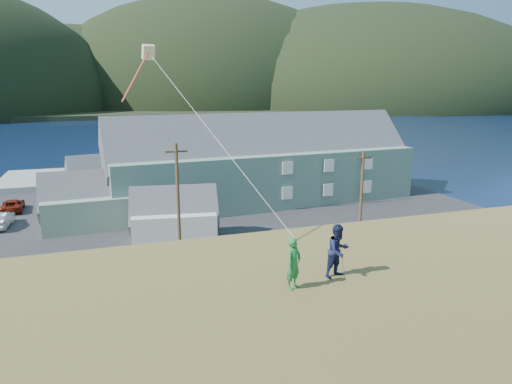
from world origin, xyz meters
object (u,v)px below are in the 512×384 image
at_px(shed_palegreen_near, 90,202).
at_px(kite_flyer_green, 294,263).
at_px(wharf, 97,177).
at_px(kite_flyer_navy, 338,251).
at_px(shed_palegreen_far, 112,178).
at_px(lodge, 263,162).
at_px(shed_white, 174,217).

height_order(shed_palegreen_near, kite_flyer_green, kite_flyer_green).
xyz_separation_m(wharf, kite_flyer_navy, (8.62, -58.01, 7.67)).
bearing_deg(shed_palegreen_far, wharf, 86.66).
bearing_deg(kite_flyer_navy, wharf, 81.78).
relative_size(wharf, shed_palegreen_near, 2.75).
bearing_deg(shed_palegreen_near, kite_flyer_navy, -77.57).
relative_size(shed_palegreen_near, shed_palegreen_far, 0.86).
relative_size(wharf, shed_palegreen_far, 2.37).
height_order(wharf, lodge, lodge).
height_order(shed_palegreen_near, shed_white, shed_palegreen_near).
bearing_deg(lodge, wharf, 128.91).
height_order(wharf, kite_flyer_green, kite_flyer_green).
distance_m(wharf, shed_palegreen_far, 13.41).
bearing_deg(shed_palegreen_near, lodge, 9.31).
distance_m(wharf, lodge, 28.39).
xyz_separation_m(lodge, shed_palegreen_far, (-17.19, 7.40, -2.31)).
bearing_deg(shed_palegreen_near, kite_flyer_green, -80.63).
bearing_deg(kite_flyer_navy, lodge, 57.67).
distance_m(shed_palegreen_near, shed_palegreen_far, 11.73).
xyz_separation_m(shed_palegreen_far, kite_flyer_navy, (6.67, -44.92, 5.54)).
xyz_separation_m(shed_palegreen_near, shed_palegreen_far, (2.30, 11.50, 0.06)).
bearing_deg(shed_palegreen_far, lodge, -35.12).
relative_size(shed_palegreen_far, kite_flyer_green, 6.44).
distance_m(lodge, shed_white, 17.01).
bearing_deg(lodge, shed_palegreen_far, 152.57).
relative_size(shed_palegreen_far, kite_flyer_navy, 5.94).
bearing_deg(wharf, kite_flyer_navy, -81.55).
distance_m(lodge, shed_palegreen_near, 20.05).
distance_m(lodge, kite_flyer_green, 40.00).
distance_m(shed_palegreen_near, shed_white, 10.23).
height_order(lodge, kite_flyer_green, lodge).
height_order(shed_palegreen_far, kite_flyer_green, kite_flyer_green).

